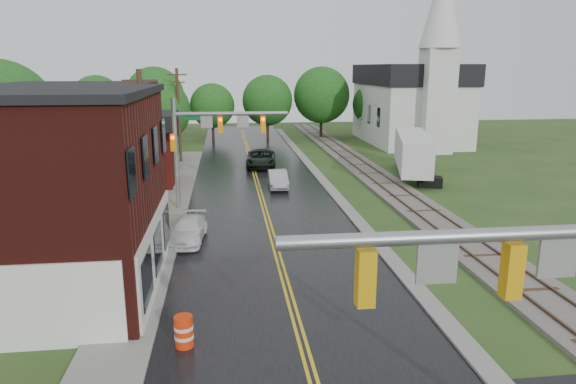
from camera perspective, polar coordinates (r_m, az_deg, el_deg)
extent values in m
cube|color=black|center=(37.36, -3.06, -0.39)|extent=(10.00, 90.00, 0.02)
cube|color=gray|center=(42.86, 3.70, 1.44)|extent=(0.80, 70.00, 0.12)
cube|color=gray|center=(32.68, -13.37, -2.82)|extent=(2.40, 50.00, 0.12)
cube|color=silver|center=(22.69, -14.38, -6.29)|extent=(0.10, 9.50, 3.00)
cube|color=tan|center=(33.81, -21.60, 2.71)|extent=(8.00, 7.00, 6.40)
cube|color=#3F0F0C|center=(42.42, -17.21, 3.75)|extent=(7.00, 6.00, 4.40)
cube|color=silver|center=(65.36, 13.28, 8.45)|extent=(10.00, 16.00, 7.00)
cube|color=black|center=(65.13, 13.51, 12.57)|extent=(10.40, 16.40, 2.40)
cube|color=silver|center=(57.78, 16.12, 9.63)|extent=(3.20, 3.20, 11.00)
cone|color=silver|center=(58.03, 16.81, 19.51)|extent=(4.40, 4.40, 9.00)
cube|color=#59544C|center=(43.91, 9.62, 1.70)|extent=(3.20, 80.00, 0.20)
cube|color=#4C3828|center=(43.68, 8.72, 1.87)|extent=(0.10, 80.00, 0.12)
cube|color=#4C3828|center=(44.09, 10.52, 1.90)|extent=(0.10, 80.00, 0.12)
cylinder|color=gray|center=(9.70, 20.34, -4.54)|extent=(7.20, 0.26, 0.26)
cube|color=orange|center=(10.27, 23.63, -7.99)|extent=(0.32, 0.30, 1.05)
cube|color=orange|center=(9.22, 8.59, -9.40)|extent=(0.32, 0.30, 1.05)
cube|color=gray|center=(10.66, 27.77, -6.51)|extent=(0.75, 0.06, 0.75)
cube|color=gray|center=(9.56, 16.21, -7.66)|extent=(0.75, 0.06, 0.75)
cylinder|color=gray|center=(33.76, -12.33, 4.04)|extent=(0.28, 0.28, 7.20)
cylinder|color=gray|center=(33.28, -6.31, 8.65)|extent=(7.20, 0.26, 0.26)
cube|color=orange|center=(33.35, -7.53, 7.42)|extent=(0.32, 0.30, 1.05)
cube|color=orange|center=(33.44, -2.80, 7.53)|extent=(0.32, 0.30, 1.05)
cube|color=gray|center=(33.35, -9.04, 7.71)|extent=(0.75, 0.06, 0.75)
cube|color=gray|center=(33.35, -5.04, 7.83)|extent=(0.75, 0.06, 0.75)
cube|color=#0C5926|center=(33.36, -10.30, 8.09)|extent=(1.40, 0.04, 0.30)
sphere|color=#FF0C0C|center=(33.14, -7.55, 7.95)|extent=(0.20, 0.20, 0.20)
cylinder|color=#382616|center=(28.87, -15.68, 4.05)|extent=(0.28, 0.28, 9.00)
cube|color=#382616|center=(28.51, -16.19, 11.80)|extent=(1.80, 0.12, 0.12)
cube|color=#382616|center=(28.54, -16.10, 10.39)|extent=(1.40, 0.12, 0.12)
cylinder|color=#382616|center=(50.56, -12.03, 8.21)|extent=(0.28, 0.28, 9.00)
cube|color=#382616|center=(50.35, -12.26, 12.63)|extent=(1.80, 0.12, 0.12)
cube|color=#382616|center=(50.37, -12.21, 11.83)|extent=(1.40, 0.12, 0.12)
cylinder|color=black|center=(41.89, -28.70, 1.87)|extent=(0.36, 0.36, 3.42)
sphere|color=#154B16|center=(41.36, -29.37, 7.54)|extent=(7.60, 7.60, 7.60)
sphere|color=#154B16|center=(40.82, -28.68, 6.61)|extent=(5.32, 5.32, 5.32)
cylinder|color=black|center=(48.22, -20.81, 3.58)|extent=(0.36, 0.36, 2.70)
sphere|color=#154B16|center=(47.80, -21.14, 7.47)|extent=(6.00, 6.00, 6.00)
sphere|color=#154B16|center=(47.33, -20.50, 6.83)|extent=(4.20, 4.20, 4.20)
cylinder|color=black|center=(53.13, -14.06, 5.03)|extent=(0.36, 0.36, 2.88)
sphere|color=#154B16|center=(52.74, -14.28, 8.81)|extent=(6.40, 6.40, 6.40)
sphere|color=#154B16|center=(52.32, -13.64, 8.19)|extent=(4.48, 4.48, 4.48)
imported|color=black|center=(47.90, -3.02, 3.72)|extent=(3.10, 5.89, 1.58)
imported|color=#A6A5AA|center=(39.57, -1.15, 1.42)|extent=(1.48, 4.09, 1.34)
imported|color=white|center=(27.98, -11.05, -4.20)|extent=(2.10, 4.34, 1.22)
cube|color=black|center=(41.43, 15.49, 1.10)|extent=(2.05, 1.64, 0.80)
cylinder|color=gray|center=(47.74, 12.39, 2.91)|extent=(0.16, 0.16, 0.80)
cube|color=silver|center=(44.89, 13.66, 4.47)|extent=(5.28, 11.28, 2.76)
cylinder|color=red|center=(17.97, -11.50, -14.96)|extent=(0.79, 0.79, 1.10)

